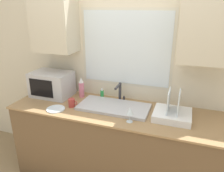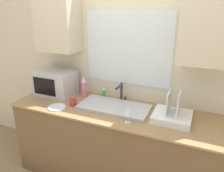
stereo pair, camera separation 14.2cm
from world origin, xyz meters
TOP-DOWN VIEW (x-y plane):
  - countertop at (0.00, 0.34)m, footprint 2.34×0.70m
  - wall_back at (0.00, 0.67)m, footprint 6.00×0.38m
  - sink_basin at (-0.03, 0.36)m, footprint 0.77×0.38m
  - faucet at (-0.03, 0.56)m, footprint 0.08×0.18m
  - microwave at (-0.87, 0.45)m, footprint 0.48×0.34m
  - dish_rack at (0.59, 0.35)m, footprint 0.36×0.34m
  - spray_bottle at (-0.51, 0.53)m, footprint 0.06×0.06m
  - soap_bottle at (-0.25, 0.57)m, footprint 0.04×0.04m
  - mug_near_sink at (-0.48, 0.24)m, footprint 0.11×0.07m
  - wine_glass at (0.21, 0.13)m, footprint 0.07×0.07m
  - small_plate at (-0.62, 0.12)m, footprint 0.20×0.20m

SIDE VIEW (x-z plane):
  - countertop at x=0.00m, z-range 0.00..0.91m
  - small_plate at x=-0.62m, z-range 0.91..0.92m
  - sink_basin at x=-0.03m, z-range 0.91..0.94m
  - mug_near_sink at x=-0.48m, z-range 0.91..1.01m
  - dish_rack at x=0.59m, z-range 0.82..1.11m
  - soap_bottle at x=-0.25m, z-range 0.90..1.03m
  - wine_glass at x=0.21m, z-range 0.95..1.10m
  - spray_bottle at x=-0.51m, z-range 0.91..1.16m
  - faucet at x=-0.03m, z-range 0.94..1.16m
  - microwave at x=-0.87m, z-range 0.91..1.21m
  - wall_back at x=0.00m, z-range 0.11..2.71m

